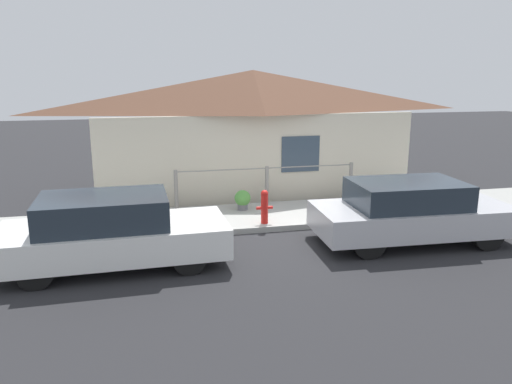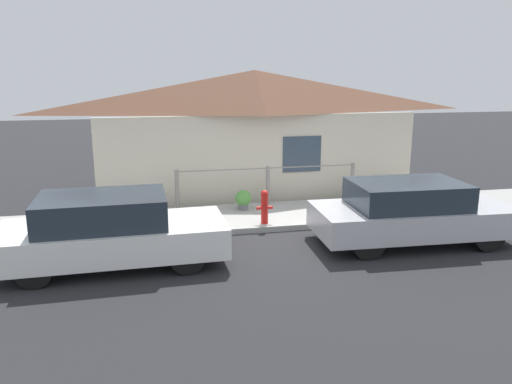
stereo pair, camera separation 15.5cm
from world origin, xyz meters
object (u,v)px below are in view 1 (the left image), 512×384
car_left (111,231)px  car_right (411,211)px  potted_plant_near_hydrant (243,199)px  fire_hydrant (265,206)px

car_left → car_right: 6.17m
car_right → potted_plant_near_hydrant: size_ratio=8.30×
car_left → potted_plant_near_hydrant: size_ratio=8.27×
potted_plant_near_hydrant → car_left: bearing=-137.0°
car_left → potted_plant_near_hydrant: 4.21m
fire_hydrant → car_right: bearing=-29.5°
car_left → fire_hydrant: bearing=24.2°
car_right → potted_plant_near_hydrant: bearing=139.4°
car_left → car_right: bearing=-1.4°
fire_hydrant → potted_plant_near_hydrant: (-0.27, 1.26, -0.14)m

